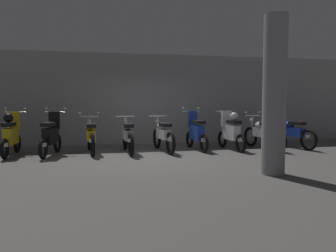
% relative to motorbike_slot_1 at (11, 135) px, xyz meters
% --- Properties ---
extents(ground_plane, '(80.00, 80.00, 0.00)m').
position_rel_motorbike_slot_1_xyz_m(ground_plane, '(3.62, -0.84, -0.57)').
color(ground_plane, '#565451').
extents(back_wall, '(17.32, 0.30, 3.11)m').
position_rel_motorbike_slot_1_xyz_m(back_wall, '(3.62, 1.92, 0.98)').
color(back_wall, gray).
rests_on(back_wall, ground).
extents(motorbike_slot_1, '(0.59, 1.68, 1.29)m').
position_rel_motorbike_slot_1_xyz_m(motorbike_slot_1, '(0.00, 0.00, 0.00)').
color(motorbike_slot_1, black).
rests_on(motorbike_slot_1, ground).
extents(motorbike_slot_2, '(0.58, 1.68, 1.29)m').
position_rel_motorbike_slot_1_xyz_m(motorbike_slot_2, '(1.04, -0.14, -0.04)').
color(motorbike_slot_2, black).
rests_on(motorbike_slot_2, ground).
extents(motorbike_slot_3, '(0.59, 1.95, 1.15)m').
position_rel_motorbike_slot_1_xyz_m(motorbike_slot_3, '(2.07, 0.08, -0.08)').
color(motorbike_slot_3, black).
rests_on(motorbike_slot_3, ground).
extents(motorbike_slot_4, '(0.56, 1.95, 1.03)m').
position_rel_motorbike_slot_1_xyz_m(motorbike_slot_4, '(3.10, -0.06, -0.08)').
color(motorbike_slot_4, black).
rests_on(motorbike_slot_4, ground).
extents(motorbike_slot_5, '(0.56, 1.94, 1.03)m').
position_rel_motorbike_slot_1_xyz_m(motorbike_slot_5, '(4.14, -0.00, -0.08)').
color(motorbike_slot_5, black).
rests_on(motorbike_slot_5, ground).
extents(motorbike_slot_6, '(0.59, 1.68, 1.29)m').
position_rel_motorbike_slot_1_xyz_m(motorbike_slot_6, '(5.17, 0.10, -0.04)').
color(motorbike_slot_6, black).
rests_on(motorbike_slot_6, ground).
extents(motorbike_slot_7, '(0.56, 1.68, 1.18)m').
position_rel_motorbike_slot_1_xyz_m(motorbike_slot_7, '(6.21, -0.09, -0.00)').
color(motorbike_slot_7, black).
rests_on(motorbike_slot_7, ground).
extents(motorbike_slot_8, '(0.63, 1.93, 1.15)m').
position_rel_motorbike_slot_1_xyz_m(motorbike_slot_8, '(7.24, -0.15, -0.08)').
color(motorbike_slot_8, black).
rests_on(motorbike_slot_8, ground).
extents(motorbike_slot_9, '(0.61, 1.93, 1.03)m').
position_rel_motorbike_slot_1_xyz_m(motorbike_slot_9, '(8.28, -0.05, -0.08)').
color(motorbike_slot_9, black).
rests_on(motorbike_slot_9, ground).
extents(support_pillar, '(0.46, 0.46, 3.11)m').
position_rel_motorbike_slot_1_xyz_m(support_pillar, '(5.77, -3.33, 0.98)').
color(support_pillar, gray).
rests_on(support_pillar, ground).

